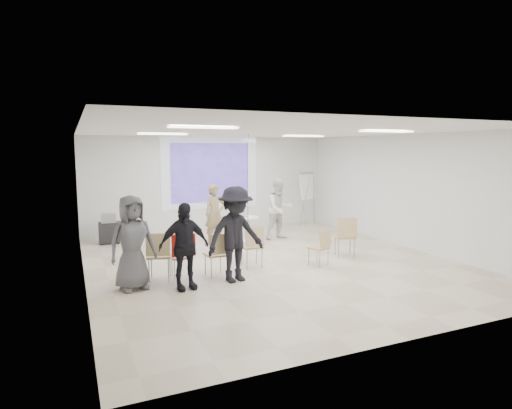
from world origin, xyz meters
name	(u,v)px	position (x,y,z in m)	size (l,w,h in m)	color
floor	(270,264)	(0.00, 0.00, -0.05)	(8.00, 9.00, 0.10)	beige
ceiling	(270,129)	(0.00, 0.00, 3.05)	(8.00, 9.00, 0.10)	white
wall_back	(210,183)	(0.00, 4.55, 1.50)	(8.00, 0.10, 3.00)	silver
wall_left	(78,207)	(-4.05, 0.00, 1.50)	(0.10, 9.00, 3.00)	silver
wall_right	(407,191)	(4.05, 0.00, 1.50)	(0.10, 9.00, 3.00)	silver
projection_halo	(210,173)	(0.00, 4.49, 1.85)	(3.20, 0.01, 2.30)	silver
projection_image	(211,173)	(0.00, 4.47, 1.85)	(2.60, 0.01, 1.90)	#4734B2
pedestal_table	(248,228)	(0.34, 2.15, 0.42)	(0.63, 0.63, 0.75)	white
player_left	(215,210)	(-0.57, 2.31, 0.94)	(0.68, 0.46, 1.87)	#94815B
player_right	(280,206)	(1.37, 2.24, 0.98)	(0.94, 0.75, 1.96)	white
controller_left	(218,198)	(-0.39, 2.56, 1.23)	(0.04, 0.11, 0.04)	silver
controller_right	(270,193)	(1.19, 2.49, 1.32)	(0.04, 0.11, 0.04)	white
chair_far_left	(159,252)	(-2.64, -0.46, 0.58)	(0.58, 0.61, 0.98)	tan
chair_left_mid	(182,254)	(-2.18, -0.47, 0.51)	(0.43, 0.46, 0.87)	tan
chair_left_inner	(217,251)	(-1.49, -0.64, 0.54)	(0.45, 0.48, 0.91)	tan
chair_center	(253,244)	(-0.55, -0.30, 0.54)	(0.45, 0.48, 0.91)	tan
chair_right_inner	(321,245)	(0.89, -0.79, 0.48)	(0.50, 0.52, 0.81)	tan
chair_right_far	(346,234)	(1.84, -0.37, 0.59)	(0.61, 0.63, 0.99)	tan
red_jacket	(184,245)	(-2.18, -0.61, 0.72)	(0.46, 0.10, 0.44)	#9E1C13
laptop	(216,253)	(-1.49, -0.54, 0.49)	(0.33, 0.24, 0.03)	black
audience_left	(184,240)	(-2.30, -1.13, 0.94)	(1.09, 0.65, 1.87)	black
audience_mid	(235,228)	(-1.25, -1.07, 1.07)	(1.38, 0.75, 2.14)	black
audience_outer	(132,237)	(-3.17, -0.75, 0.99)	(0.97, 0.64, 1.98)	#535358
flipchart_easel	(307,186)	(3.23, 3.86, 1.35)	(0.76, 0.60, 1.83)	#909398
av_cart	(109,230)	(-3.24, 3.59, 0.38)	(0.59, 0.48, 0.83)	black
ceiling_projector	(249,146)	(0.10, 1.49, 2.69)	(0.30, 0.25, 3.00)	white
fluor_panel_nw	(163,134)	(-2.00, 2.00, 2.97)	(1.20, 0.30, 0.02)	white
fluor_panel_ne	(303,136)	(2.00, 2.00, 2.97)	(1.20, 0.30, 0.02)	white
fluor_panel_sw	(203,128)	(-2.00, -1.50, 2.97)	(1.20, 0.30, 0.02)	white
fluor_panel_se	(387,131)	(2.00, -1.50, 2.97)	(1.20, 0.30, 0.02)	white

